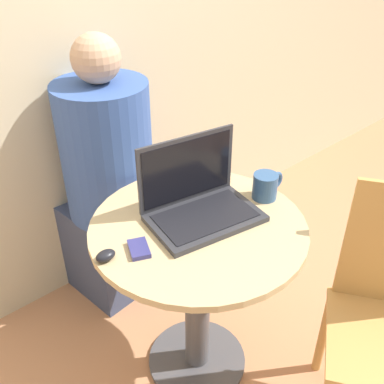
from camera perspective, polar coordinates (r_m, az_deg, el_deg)
ground_plane at (r=2.05m, az=0.63°, el=-20.60°), size 12.00×12.00×0.00m
back_wall at (r=1.93m, az=-16.64°, el=21.31°), size 7.00×0.05×2.60m
round_table at (r=1.66m, az=0.74°, el=-9.89°), size 0.74×0.74×0.73m
laptop at (r=1.54m, az=0.79°, el=-1.05°), size 0.41×0.30×0.27m
cell_phone at (r=1.42m, az=-6.76°, el=-7.17°), size 0.09×0.11×0.02m
computer_mouse at (r=1.40m, az=-10.92°, el=-7.94°), size 0.06×0.04×0.03m
coffee_cup at (r=1.66m, az=9.38°, el=0.79°), size 0.14×0.09×0.10m
person_seated at (r=2.10m, az=-11.22°, el=-0.32°), size 0.42×0.61×1.25m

